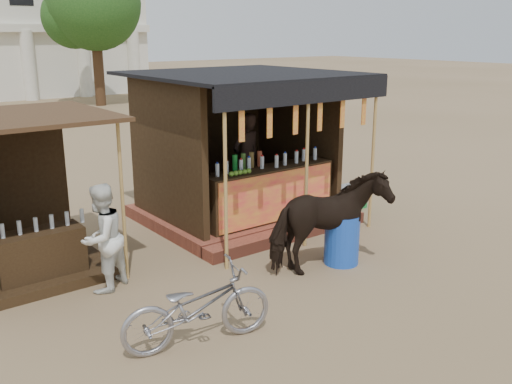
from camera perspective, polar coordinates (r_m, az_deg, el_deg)
The scene contains 10 objects.
ground at distance 8.03m, azimuth 7.08°, elevation -10.06°, with size 120.00×120.00×0.00m, color #846B4C.
main_stall at distance 10.74m, azimuth -1.41°, elevation 2.54°, with size 3.60×3.61×2.78m.
secondary_stall at distance 8.95m, azimuth -23.10°, elevation -2.63°, with size 2.40×2.40×2.38m.
cow at distance 8.48m, azimuth 7.34°, elevation -3.10°, with size 0.82×1.79×1.51m, color black.
motorbike at distance 6.62m, azimuth -5.88°, elevation -11.37°, with size 0.62×1.78×0.93m, color gray.
bystander at distance 8.09m, azimuth -15.15°, elevation -4.46°, with size 0.74×0.57×1.52m, color silver.
blue_barrel at distance 8.92m, azimuth 8.57°, elevation -4.67°, with size 0.54×0.54×0.79m, color #1847B9.
red_crate at distance 10.44m, azimuth 6.33°, elevation -3.03°, with size 0.39×0.40×0.28m, color #AF1D22.
cooler at distance 11.78m, azimuth 9.32°, elevation -0.49°, with size 0.66×0.48×0.46m.
tree at distance 29.38m, azimuth -16.36°, elevation 17.32°, with size 4.50×4.40×7.00m.
Camera 1 is at (-5.14, -5.10, 3.46)m, focal length 40.00 mm.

